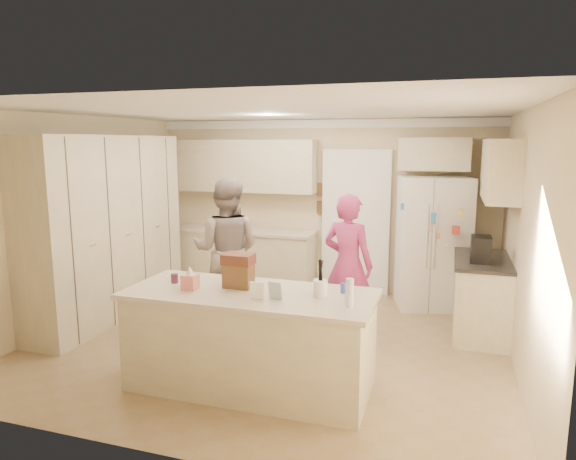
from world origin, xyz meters
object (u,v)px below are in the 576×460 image
(teen_boy, at_px, (226,250))
(teen_girl, at_px, (348,265))
(tissue_box, at_px, (190,282))
(refrigerator, at_px, (433,243))
(island_base, at_px, (250,342))
(utensil_crock, at_px, (320,288))
(coffee_maker, at_px, (481,249))
(dollhouse_body, at_px, (239,276))

(teen_boy, relative_size, teen_girl, 1.08)
(tissue_box, xyz_separation_m, teen_girl, (1.14, 1.70, -0.15))
(tissue_box, height_order, teen_girl, teen_girl)
(tissue_box, bearing_deg, teen_girl, 56.26)
(refrigerator, bearing_deg, island_base, -131.29)
(teen_girl, bearing_deg, utensil_crock, 106.36)
(coffee_maker, xyz_separation_m, dollhouse_body, (-2.20, -1.80, -0.03))
(island_base, relative_size, teen_girl, 1.30)
(island_base, relative_size, teen_boy, 1.20)
(utensil_crock, bearing_deg, coffee_maker, 52.88)
(refrigerator, xyz_separation_m, utensil_crock, (-0.84, -2.94, 0.10))
(refrigerator, distance_m, teen_boy, 2.82)
(tissue_box, bearing_deg, refrigerator, 56.61)
(utensil_crock, height_order, teen_boy, teen_boy)
(island_base, height_order, tissue_box, tissue_box)
(island_base, relative_size, utensil_crock, 14.67)
(tissue_box, relative_size, dollhouse_body, 0.54)
(refrigerator, relative_size, teen_girl, 1.07)
(coffee_maker, height_order, teen_girl, teen_girl)
(island_base, height_order, utensil_crock, utensil_crock)
(coffee_maker, bearing_deg, teen_boy, -174.97)
(teen_boy, bearing_deg, dollhouse_body, 108.97)
(island_base, bearing_deg, teen_boy, 120.99)
(refrigerator, xyz_separation_m, tissue_box, (-2.04, -3.09, 0.10))
(coffee_maker, xyz_separation_m, island_base, (-2.05, -1.90, -0.63))
(coffee_maker, bearing_deg, teen_girl, -168.56)
(teen_girl, bearing_deg, refrigerator, -108.88)
(refrigerator, xyz_separation_m, island_base, (-1.49, -2.99, -0.46))
(refrigerator, height_order, teen_girl, refrigerator)
(coffee_maker, bearing_deg, island_base, -137.17)
(island_base, distance_m, tissue_box, 0.79)
(tissue_box, bearing_deg, utensil_crock, 7.13)
(coffee_maker, relative_size, teen_boy, 0.16)
(teen_boy, bearing_deg, utensil_crock, 126.36)
(refrigerator, bearing_deg, teen_boy, -166.04)
(utensil_crock, bearing_deg, teen_girl, 92.27)
(dollhouse_body, distance_m, teen_boy, 1.75)
(dollhouse_body, relative_size, teen_boy, 0.14)
(island_base, xyz_separation_m, utensil_crock, (0.65, 0.05, 0.56))
(tissue_box, xyz_separation_m, dollhouse_body, (0.40, 0.20, 0.04))
(refrigerator, relative_size, dollhouse_body, 6.92)
(utensil_crock, relative_size, dollhouse_body, 0.58)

